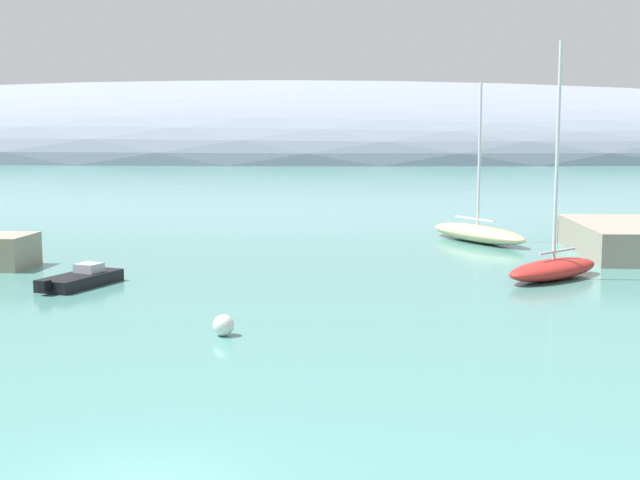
# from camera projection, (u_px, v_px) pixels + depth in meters

# --- Properties ---
(distant_ridge) EXTENTS (355.91, 87.73, 33.85)m
(distant_ridge) POSITION_uv_depth(u_px,v_px,m) (255.00, 157.00, 196.78)
(distant_ridge) COLOR gray
(distant_ridge) RESTS_ON ground
(sailboat_sand_mid_mooring) EXTENTS (6.10, 8.15, 9.53)m
(sailboat_sand_mid_mooring) POSITION_uv_depth(u_px,v_px,m) (478.00, 232.00, 52.93)
(sailboat_sand_mid_mooring) COLOR #C6B284
(sailboat_sand_mid_mooring) RESTS_ON water
(sailboat_red_outer_mooring) EXTENTS (5.74, 5.61, 10.71)m
(sailboat_red_outer_mooring) POSITION_uv_depth(u_px,v_px,m) (553.00, 267.00, 40.01)
(sailboat_red_outer_mooring) COLOR red
(sailboat_red_outer_mooring) RESTS_ON water
(motorboat_black_alongside_breakwater) EXTENTS (2.98, 4.58, 0.93)m
(motorboat_black_alongside_breakwater) POSITION_uv_depth(u_px,v_px,m) (81.00, 279.00, 38.27)
(motorboat_black_alongside_breakwater) COLOR black
(motorboat_black_alongside_breakwater) RESTS_ON water
(mooring_buoy_white) EXTENTS (0.72, 0.72, 0.72)m
(mooring_buoy_white) POSITION_uv_depth(u_px,v_px,m) (224.00, 325.00, 29.21)
(mooring_buoy_white) COLOR silver
(mooring_buoy_white) RESTS_ON water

